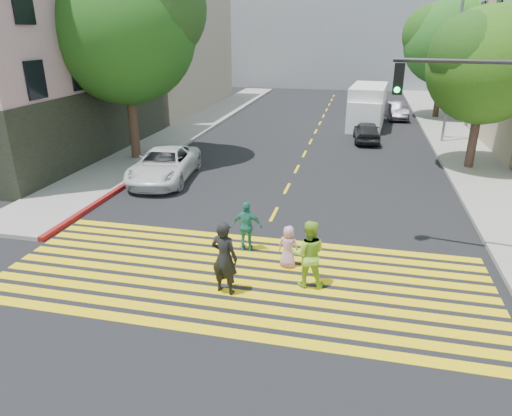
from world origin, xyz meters
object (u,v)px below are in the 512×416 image
(pedestrian_man, at_px, (224,258))
(pedestrian_child, at_px, (288,247))
(tree_right_far, at_px, (448,38))
(pedestrian_woman, at_px, (308,254))
(white_sedan, at_px, (164,165))
(traffic_signal, at_px, (498,130))
(tree_right_near, at_px, (488,59))
(dark_car_near, at_px, (367,132))
(tree_left, at_px, (126,23))
(pedestrian_extra, at_px, (247,226))
(white_van, at_px, (367,108))
(dark_car_parked, at_px, (397,110))
(silver_car, at_px, (364,105))

(pedestrian_man, distance_m, pedestrian_child, 2.24)
(tree_right_far, height_order, pedestrian_woman, tree_right_far)
(white_sedan, relative_size, traffic_signal, 0.85)
(tree_right_near, height_order, dark_car_near, tree_right_near)
(tree_left, xyz_separation_m, pedestrian_man, (8.12, -11.46, -5.66))
(tree_right_near, xyz_separation_m, pedestrian_extra, (-8.50, -10.86, -4.34))
(pedestrian_man, distance_m, white_van, 23.21)
(pedestrian_man, height_order, dark_car_parked, pedestrian_man)
(dark_car_near, xyz_separation_m, traffic_signal, (3.16, -14.92, 3.27))
(tree_right_near, distance_m, pedestrian_woman, 14.73)
(tree_left, xyz_separation_m, pedestrian_woman, (10.16, -10.65, -5.71))
(tree_left, height_order, pedestrian_woman, tree_left)
(white_van, bearing_deg, white_sedan, -116.74)
(pedestrian_woman, height_order, pedestrian_extra, pedestrian_woman)
(tree_left, bearing_deg, pedestrian_child, -45.71)
(silver_car, bearing_deg, traffic_signal, 90.16)
(tree_right_far, distance_m, pedestrian_child, 27.13)
(pedestrian_child, distance_m, white_van, 21.33)
(tree_left, bearing_deg, dark_car_near, 30.23)
(pedestrian_woman, distance_m, white_sedan, 10.69)
(traffic_signal, bearing_deg, pedestrian_child, -154.23)
(tree_right_near, distance_m, traffic_signal, 10.30)
(tree_right_near, distance_m, silver_car, 16.84)
(pedestrian_woman, distance_m, white_van, 22.19)
(pedestrian_man, height_order, pedestrian_extra, pedestrian_man)
(white_van, relative_size, traffic_signal, 1.01)
(tree_left, distance_m, pedestrian_extra, 13.39)
(silver_car, xyz_separation_m, white_van, (0.16, -5.84, 0.70))
(tree_left, bearing_deg, traffic_signal, -28.79)
(pedestrian_man, relative_size, pedestrian_woman, 1.06)
(dark_car_near, bearing_deg, pedestrian_extra, 73.50)
(tree_left, bearing_deg, pedestrian_man, -54.68)
(silver_car, bearing_deg, dark_car_parked, 129.86)
(pedestrian_woman, height_order, dark_car_near, pedestrian_woman)
(tree_left, relative_size, pedestrian_woman, 5.28)
(pedestrian_child, distance_m, white_sedan, 9.56)
(pedestrian_woman, relative_size, pedestrian_extra, 1.19)
(pedestrian_child, relative_size, dark_car_parked, 0.32)
(tree_right_far, relative_size, white_sedan, 1.67)
(tree_left, distance_m, silver_car, 21.62)
(pedestrian_extra, xyz_separation_m, white_van, (3.52, 20.42, 0.54))
(tree_right_near, height_order, silver_car, tree_right_near)
(tree_left, distance_m, tree_right_near, 16.76)
(tree_right_near, bearing_deg, pedestrian_child, -121.31)
(tree_right_near, relative_size, silver_car, 1.75)
(dark_car_near, bearing_deg, silver_car, -92.63)
(pedestrian_child, relative_size, traffic_signal, 0.21)
(silver_car, xyz_separation_m, dark_car_parked, (2.40, -2.22, 0.01))
(tree_right_near, distance_m, dark_car_near, 8.26)
(pedestrian_child, xyz_separation_m, dark_car_near, (2.16, 16.51, -0.00))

